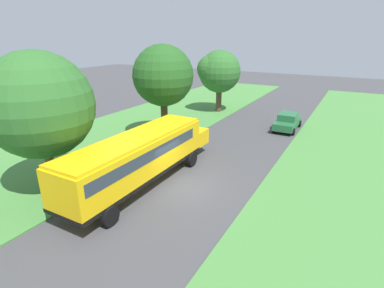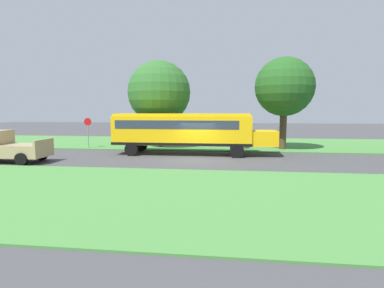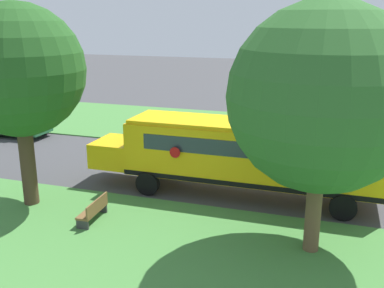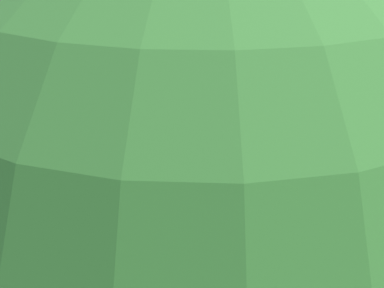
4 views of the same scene
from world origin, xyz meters
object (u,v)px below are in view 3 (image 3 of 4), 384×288
Objects in this scene: car_green_nearest at (13,123)px; park_bench at (94,210)px; oak_tree_roadside_mid at (21,69)px; school_bus at (246,152)px; oak_tree_beside_bus at (319,100)px.

car_green_nearest is 14.55m from park_bench.
park_bench is at bearing -103.85° from oak_tree_roadside_mid.
park_bench is at bearing 132.51° from school_bus.
park_bench is (-4.33, 4.72, -1.45)m from school_bus.
park_bench is at bearing -130.15° from car_green_nearest.
oak_tree_roadside_mid reaches higher than park_bench.
oak_tree_roadside_mid is (0.61, 10.82, 0.47)m from oak_tree_beside_bus.
oak_tree_roadside_mid reaches higher than school_bus.
oak_tree_roadside_mid is at bearing 114.15° from school_bus.
oak_tree_roadside_mid is 4.86× the size of park_bench.
park_bench is (-0.17, 7.64, -4.49)m from oak_tree_beside_bus.
oak_tree_roadside_mid is at bearing -137.28° from car_green_nearest.
oak_tree_beside_bus is (-9.21, -18.75, 4.08)m from car_green_nearest.
school_bus is 16.65m from car_green_nearest.
car_green_nearest is at bearing 49.85° from park_bench.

